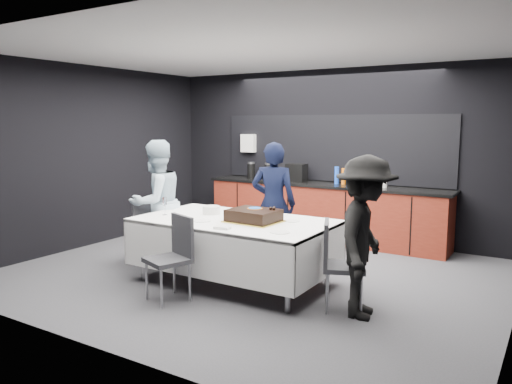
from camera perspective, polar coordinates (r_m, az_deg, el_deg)
ground at (r=6.48m, az=-0.47°, el=-9.33°), size 6.00×6.00×0.00m
room_shell at (r=6.19m, az=-0.49°, el=7.32°), size 6.04×5.04×2.82m
kitchenette at (r=8.27m, az=7.65°, el=-1.74°), size 4.10×0.64×2.05m
party_table at (r=6.00m, az=-2.52°, el=-4.44°), size 2.32×1.32×0.78m
cake_assembly at (r=5.80m, az=-0.26°, el=-2.72°), size 0.62×0.51×0.18m
plate_stack at (r=6.33m, az=-5.15°, el=-2.06°), size 0.22×0.22×0.10m
loose_plate_near at (r=5.89m, az=-6.19°, el=-3.29°), size 0.20×0.20×0.01m
loose_plate_right_a at (r=5.86m, az=4.15°, el=-3.32°), size 0.18×0.18×0.01m
loose_plate_right_b at (r=5.27m, az=2.73°, el=-4.59°), size 0.21×0.21×0.01m
loose_plate_far at (r=6.24m, az=0.80°, el=-2.61°), size 0.19×0.19×0.01m
fork_pile at (r=5.45m, az=-3.86°, el=-4.09°), size 0.19×0.13×0.03m
champagne_flute at (r=6.33m, az=-10.40°, el=-1.17°), size 0.06×0.06×0.22m
chair_left at (r=7.02m, az=-12.56°, el=-3.68°), size 0.56×0.56×0.92m
chair_right at (r=5.25m, az=9.20°, el=-7.54°), size 0.55×0.55×0.92m
chair_near at (r=5.54m, az=-9.36°, el=-6.73°), size 0.54×0.54×0.92m
person_center at (r=6.76m, az=2.01°, el=-1.34°), size 0.70×0.57×1.67m
person_left at (r=6.92m, az=-11.31°, el=-1.17°), size 0.76×0.91×1.69m
person_right at (r=5.04m, az=12.34°, el=-5.06°), size 0.77×1.13×1.62m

